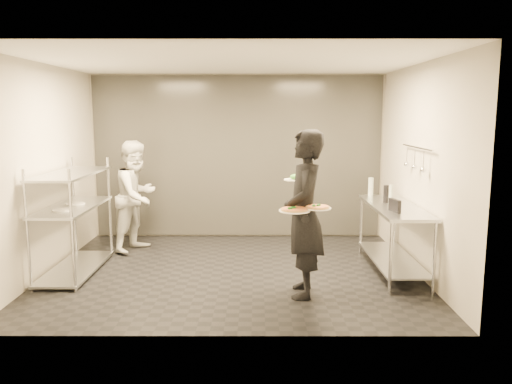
{
  "coord_description": "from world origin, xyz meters",
  "views": [
    {
      "loc": [
        0.33,
        -6.57,
        2.16
      ],
      "look_at": [
        0.32,
        0.02,
        1.1
      ],
      "focal_mm": 35.0,
      "sensor_mm": 36.0,
      "label": 1
    }
  ],
  "objects_px": {
    "bottle_green": "(371,187)",
    "bottle_dark": "(386,194)",
    "waiter": "(304,214)",
    "pizza_plate_near": "(294,210)",
    "bottle_clear": "(391,191)",
    "pizza_plate_far": "(318,207)",
    "pass_rack": "(73,217)",
    "salad_plate": "(295,178)",
    "chef": "(137,196)",
    "pos_monitor": "(395,206)",
    "prep_counter": "(394,227)"
  },
  "relations": [
    {
      "from": "pos_monitor",
      "to": "bottle_dark",
      "type": "xyz_separation_m",
      "value": [
        0.05,
        0.64,
        0.04
      ]
    },
    {
      "from": "pizza_plate_far",
      "to": "bottle_clear",
      "type": "relative_size",
      "value": 1.68
    },
    {
      "from": "pizza_plate_far",
      "to": "bottle_green",
      "type": "height_order",
      "value": "bottle_green"
    },
    {
      "from": "salad_plate",
      "to": "bottle_green",
      "type": "relative_size",
      "value": 1.01
    },
    {
      "from": "pass_rack",
      "to": "pizza_plate_near",
      "type": "bearing_deg",
      "value": -20.84
    },
    {
      "from": "pizza_plate_near",
      "to": "bottle_clear",
      "type": "distance_m",
      "value": 2.4
    },
    {
      "from": "prep_counter",
      "to": "bottle_clear",
      "type": "relative_size",
      "value": 9.96
    },
    {
      "from": "chef",
      "to": "pos_monitor",
      "type": "distance_m",
      "value": 3.92
    },
    {
      "from": "waiter",
      "to": "pizza_plate_far",
      "type": "distance_m",
      "value": 0.25
    },
    {
      "from": "pizza_plate_far",
      "to": "bottle_dark",
      "type": "relative_size",
      "value": 1.23
    },
    {
      "from": "pos_monitor",
      "to": "bottle_dark",
      "type": "bearing_deg",
      "value": 70.02
    },
    {
      "from": "chef",
      "to": "bottle_dark",
      "type": "xyz_separation_m",
      "value": [
        3.66,
        -0.9,
        0.18
      ]
    },
    {
      "from": "pass_rack",
      "to": "pizza_plate_far",
      "type": "height_order",
      "value": "pass_rack"
    },
    {
      "from": "pass_rack",
      "to": "salad_plate",
      "type": "bearing_deg",
      "value": -10.83
    },
    {
      "from": "pass_rack",
      "to": "waiter",
      "type": "distance_m",
      "value": 3.16
    },
    {
      "from": "prep_counter",
      "to": "pos_monitor",
      "type": "relative_size",
      "value": 7.96
    },
    {
      "from": "prep_counter",
      "to": "bottle_clear",
      "type": "bearing_deg",
      "value": 79.28
    },
    {
      "from": "pass_rack",
      "to": "waiter",
      "type": "relative_size",
      "value": 0.81
    },
    {
      "from": "pass_rack",
      "to": "bottle_clear",
      "type": "height_order",
      "value": "pass_rack"
    },
    {
      "from": "pizza_plate_near",
      "to": "bottle_clear",
      "type": "xyz_separation_m",
      "value": [
        1.56,
        1.82,
        -0.07
      ]
    },
    {
      "from": "bottle_green",
      "to": "bottle_dark",
      "type": "distance_m",
      "value": 0.6
    },
    {
      "from": "bottle_clear",
      "to": "bottle_dark",
      "type": "relative_size",
      "value": 0.73
    },
    {
      "from": "pizza_plate_far",
      "to": "salad_plate",
      "type": "relative_size",
      "value": 1.1
    },
    {
      "from": "chef",
      "to": "salad_plate",
      "type": "distance_m",
      "value": 2.92
    },
    {
      "from": "salad_plate",
      "to": "pos_monitor",
      "type": "xyz_separation_m",
      "value": [
        1.26,
        0.13,
        -0.36
      ]
    },
    {
      "from": "salad_plate",
      "to": "pos_monitor",
      "type": "distance_m",
      "value": 1.32
    },
    {
      "from": "prep_counter",
      "to": "chef",
      "type": "bearing_deg",
      "value": 163.57
    },
    {
      "from": "pass_rack",
      "to": "waiter",
      "type": "height_order",
      "value": "waiter"
    },
    {
      "from": "salad_plate",
      "to": "bottle_dark",
      "type": "relative_size",
      "value": 1.12
    },
    {
      "from": "chef",
      "to": "prep_counter",
      "type": "bearing_deg",
      "value": -82.47
    },
    {
      "from": "waiter",
      "to": "pizza_plate_near",
      "type": "bearing_deg",
      "value": -27.13
    },
    {
      "from": "prep_counter",
      "to": "pass_rack",
      "type": "bearing_deg",
      "value": -179.97
    },
    {
      "from": "chef",
      "to": "pos_monitor",
      "type": "height_order",
      "value": "chef"
    },
    {
      "from": "waiter",
      "to": "pizza_plate_far",
      "type": "xyz_separation_m",
      "value": [
        0.13,
        -0.18,
        0.12
      ]
    },
    {
      "from": "pizza_plate_far",
      "to": "salad_plate",
      "type": "xyz_separation_m",
      "value": [
        -0.22,
        0.49,
        0.27
      ]
    },
    {
      "from": "prep_counter",
      "to": "bottle_dark",
      "type": "distance_m",
      "value": 0.47
    },
    {
      "from": "chef",
      "to": "salad_plate",
      "type": "relative_size",
      "value": 6.26
    },
    {
      "from": "prep_counter",
      "to": "salad_plate",
      "type": "xyz_separation_m",
      "value": [
        -1.38,
        -0.57,
        0.74
      ]
    },
    {
      "from": "pass_rack",
      "to": "pos_monitor",
      "type": "height_order",
      "value": "pass_rack"
    },
    {
      "from": "salad_plate",
      "to": "bottle_clear",
      "type": "height_order",
      "value": "salad_plate"
    },
    {
      "from": "bottle_clear",
      "to": "pizza_plate_far",
      "type": "bearing_deg",
      "value": -126.33
    },
    {
      "from": "pass_rack",
      "to": "pizza_plate_far",
      "type": "xyz_separation_m",
      "value": [
        3.17,
        -1.05,
        0.33
      ]
    },
    {
      "from": "salad_plate",
      "to": "chef",
      "type": "bearing_deg",
      "value": 144.62
    },
    {
      "from": "pass_rack",
      "to": "pizza_plate_far",
      "type": "bearing_deg",
      "value": -18.35
    },
    {
      "from": "pizza_plate_near",
      "to": "bottle_green",
      "type": "bearing_deg",
      "value": 56.04
    },
    {
      "from": "salad_plate",
      "to": "bottle_dark",
      "type": "height_order",
      "value": "salad_plate"
    },
    {
      "from": "pass_rack",
      "to": "prep_counter",
      "type": "height_order",
      "value": "pass_rack"
    },
    {
      "from": "prep_counter",
      "to": "pos_monitor",
      "type": "xyz_separation_m",
      "value": [
        -0.12,
        -0.43,
        0.38
      ]
    },
    {
      "from": "bottle_clear",
      "to": "bottle_green",
      "type": "bearing_deg",
      "value": 162.28
    },
    {
      "from": "waiter",
      "to": "bottle_green",
      "type": "distance_m",
      "value": 2.04
    }
  ]
}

